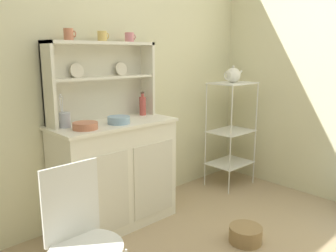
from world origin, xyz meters
TOP-DOWN VIEW (x-y plane):
  - wall_back at (0.00, 1.62)m, footprint 3.84×0.05m
  - hutch_cabinet at (-0.16, 1.37)m, footprint 0.99×0.45m
  - hutch_shelf_unit at (-0.16, 1.53)m, footprint 0.92×0.18m
  - bakers_rack at (1.22, 1.26)m, footprint 0.45×0.34m
  - wire_chair at (-0.89, 0.59)m, footprint 0.36×0.36m
  - floor_basket at (0.38, 0.47)m, footprint 0.24×0.24m
  - cup_terracotta_0 at (-0.43, 1.49)m, footprint 0.08×0.07m
  - cup_gold_1 at (-0.15, 1.49)m, footprint 0.09×0.07m
  - cup_rose_2 at (0.11, 1.49)m, footprint 0.09×0.07m
  - bowl_mixing_large at (-0.44, 1.29)m, footprint 0.18×0.18m
  - bowl_floral_medium at (-0.16, 1.29)m, footprint 0.17×0.17m
  - jam_bottle at (0.21, 1.45)m, footprint 0.06×0.06m
  - utensil_jar at (-0.52, 1.45)m, footprint 0.08×0.08m
  - porcelain_teapot at (1.22, 1.26)m, footprint 0.24×0.15m

SIDE VIEW (x-z plane):
  - floor_basket at x=0.38m, z-range 0.00..0.12m
  - hutch_cabinet at x=-0.16m, z-range 0.01..0.87m
  - wire_chair at x=-0.89m, z-range 0.09..0.94m
  - bakers_rack at x=1.22m, z-range 0.11..1.20m
  - bowl_mixing_large at x=-0.44m, z-range 0.86..0.90m
  - bowl_floral_medium at x=-0.16m, z-range 0.86..0.91m
  - utensil_jar at x=-0.52m, z-range 0.79..1.04m
  - jam_bottle at x=0.21m, z-range 0.84..1.04m
  - porcelain_teapot at x=1.22m, z-range 1.08..1.25m
  - hutch_shelf_unit at x=-0.16m, z-range 0.91..1.52m
  - wall_back at x=0.00m, z-range 0.00..2.50m
  - cup_rose_2 at x=0.11m, z-range 1.47..1.55m
  - cup_gold_1 at x=-0.15m, z-range 1.47..1.55m
  - cup_terracotta_0 at x=-0.43m, z-range 1.47..1.55m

